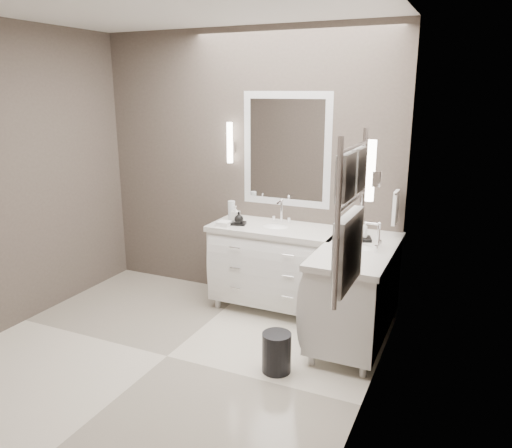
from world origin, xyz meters
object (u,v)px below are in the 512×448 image
at_px(towel_ladder, 349,224).
at_px(vanity_back, 275,262).
at_px(vanity_right, 356,288).
at_px(waste_bin, 277,352).

bearing_deg(towel_ladder, vanity_back, 124.10).
relative_size(vanity_right, waste_bin, 3.92).
distance_m(vanity_back, vanity_right, 0.93).
bearing_deg(towel_ladder, waste_bin, 138.88).
bearing_deg(vanity_right, vanity_back, 159.62).
height_order(vanity_right, towel_ladder, towel_ladder).
distance_m(vanity_back, towel_ladder, 2.16).
bearing_deg(vanity_back, waste_bin, -66.94).
height_order(vanity_right, waste_bin, vanity_right).
distance_m(vanity_back, waste_bin, 1.19).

